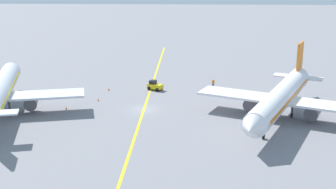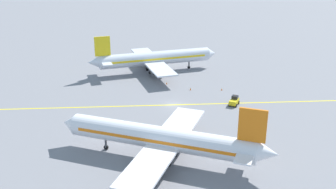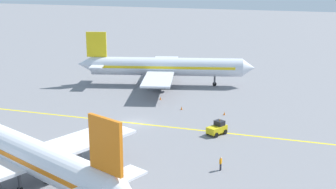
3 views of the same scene
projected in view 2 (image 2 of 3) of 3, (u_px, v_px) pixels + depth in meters
name	position (u px, v px, depth m)	size (l,w,h in m)	color
ground_plane	(174.00, 105.00, 84.04)	(400.00, 400.00, 0.00)	slate
apron_yellow_centreline	(174.00, 105.00, 84.04)	(0.40, 120.00, 0.01)	yellow
airplane_at_gate	(163.00, 139.00, 61.12)	(27.70, 33.67, 10.60)	white
airplane_adjacent_stand	(154.00, 59.00, 104.94)	(28.44, 35.19, 10.60)	silver
baggage_tug_white	(234.00, 101.00, 83.71)	(3.35, 2.82, 2.11)	gold
ground_crew_worker	(264.00, 124.00, 72.88)	(0.58, 0.27, 1.68)	#23232D
traffic_cone_near_nose	(190.00, 89.00, 92.62)	(0.32, 0.32, 0.55)	orange
traffic_cone_mid_apron	(167.00, 83.00, 96.59)	(0.32, 0.32, 0.55)	orange
traffic_cone_by_wingtip	(222.00, 89.00, 92.48)	(0.32, 0.32, 0.55)	orange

